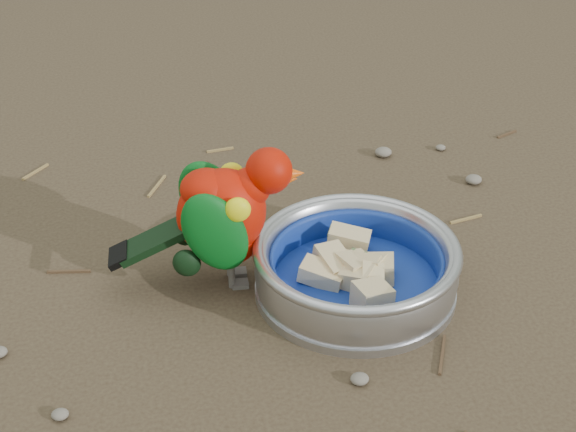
{
  "coord_description": "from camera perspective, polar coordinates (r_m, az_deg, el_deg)",
  "views": [
    {
      "loc": [
        -0.13,
        -0.71,
        0.59
      ],
      "look_at": [
        -0.0,
        0.08,
        0.08
      ],
      "focal_mm": 55.0,
      "sensor_mm": 36.0,
      "label": 1
    }
  ],
  "objects": [
    {
      "name": "bowl_wall",
      "position": [
        0.95,
        4.44,
        -3.09
      ],
      "size": [
        0.22,
        0.22,
        0.04
      ],
      "primitive_type": null,
      "color": "#B2B2BA",
      "rests_on": "food_bowl"
    },
    {
      "name": "lory_parrot",
      "position": [
        0.95,
        -4.07,
        -0.41
      ],
      "size": [
        0.2,
        0.1,
        0.16
      ],
      "primitive_type": null,
      "rotation": [
        0.0,
        0.0,
        -1.59
      ],
      "color": "#B91302",
      "rests_on": "ground"
    },
    {
      "name": "food_bowl",
      "position": [
        0.97,
        4.37,
        -4.53
      ],
      "size": [
        0.22,
        0.22,
        0.02
      ],
      "primitive_type": "cylinder",
      "color": "#B2B2BA",
      "rests_on": "ground"
    },
    {
      "name": "fruit_wedges",
      "position": [
        0.96,
        4.42,
        -3.43
      ],
      "size": [
        0.13,
        0.13,
        0.03
      ],
      "primitive_type": null,
      "color": "beige",
      "rests_on": "food_bowl"
    },
    {
      "name": "ground_debris",
      "position": [
        0.93,
        -1.66,
        -6.8
      ],
      "size": [
        0.9,
        0.8,
        0.01
      ],
      "primitive_type": null,
      "color": "olive",
      "rests_on": "ground"
    },
    {
      "name": "ground",
      "position": [
        0.93,
        0.96,
        -6.93
      ],
      "size": [
        60.0,
        60.0,
        0.0
      ],
      "primitive_type": "plane",
      "color": "#443726"
    }
  ]
}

